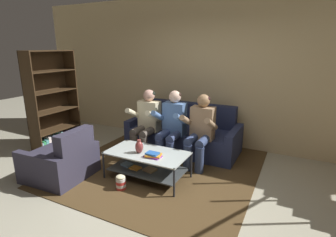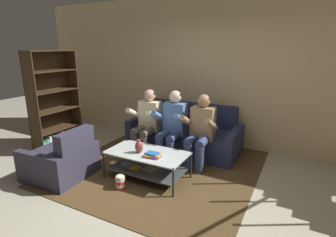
{
  "view_description": "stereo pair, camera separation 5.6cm",
  "coord_description": "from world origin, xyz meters",
  "px_view_note": "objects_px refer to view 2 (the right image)",
  "views": [
    {
      "loc": [
        1.54,
        -2.57,
        1.94
      ],
      "look_at": [
        -0.23,
        0.93,
        0.86
      ],
      "focal_mm": 28.0,
      "sensor_mm": 36.0,
      "label": 1
    },
    {
      "loc": [
        1.59,
        -2.54,
        1.94
      ],
      "look_at": [
        -0.23,
        0.93,
        0.86
      ],
      "focal_mm": 28.0,
      "sensor_mm": 36.0,
      "label": 2
    }
  ],
  "objects_px": {
    "book_stack": "(153,155)",
    "coffee_table": "(147,161)",
    "person_seated_left": "(147,120)",
    "armchair": "(62,161)",
    "popcorn_tub": "(120,182)",
    "couch": "(184,135)",
    "bookshelf": "(53,112)",
    "person_seated_middle": "(172,123)",
    "person_seated_right": "(200,128)",
    "vase": "(139,147)"
  },
  "relations": [
    {
      "from": "person_seated_left",
      "to": "person_seated_right",
      "type": "distance_m",
      "value": 1.03
    },
    {
      "from": "coffee_table",
      "to": "armchair",
      "type": "xyz_separation_m",
      "value": [
        -1.17,
        -0.56,
        -0.02
      ]
    },
    {
      "from": "armchair",
      "to": "person_seated_middle",
      "type": "bearing_deg",
      "value": 48.28
    },
    {
      "from": "book_stack",
      "to": "armchair",
      "type": "height_order",
      "value": "armchair"
    },
    {
      "from": "armchair",
      "to": "popcorn_tub",
      "type": "distance_m",
      "value": 1.03
    },
    {
      "from": "couch",
      "to": "person_seated_right",
      "type": "relative_size",
      "value": 1.75
    },
    {
      "from": "book_stack",
      "to": "coffee_table",
      "type": "bearing_deg",
      "value": 149.1
    },
    {
      "from": "popcorn_tub",
      "to": "person_seated_right",
      "type": "bearing_deg",
      "value": 60.41
    },
    {
      "from": "couch",
      "to": "book_stack",
      "type": "bearing_deg",
      "value": -84.64
    },
    {
      "from": "bookshelf",
      "to": "armchair",
      "type": "distance_m",
      "value": 1.48
    },
    {
      "from": "person_seated_middle",
      "to": "vase",
      "type": "bearing_deg",
      "value": -98.19
    },
    {
      "from": "couch",
      "to": "person_seated_middle",
      "type": "relative_size",
      "value": 1.72
    },
    {
      "from": "person_seated_right",
      "to": "coffee_table",
      "type": "relative_size",
      "value": 0.99
    },
    {
      "from": "person_seated_middle",
      "to": "book_stack",
      "type": "distance_m",
      "value": 0.93
    },
    {
      "from": "couch",
      "to": "vase",
      "type": "xyz_separation_m",
      "value": [
        -0.12,
        -1.38,
        0.23
      ]
    },
    {
      "from": "person_seated_right",
      "to": "book_stack",
      "type": "xyz_separation_m",
      "value": [
        -0.38,
        -0.89,
        -0.2
      ]
    },
    {
      "from": "person_seated_middle",
      "to": "coffee_table",
      "type": "distance_m",
      "value": 0.88
    },
    {
      "from": "book_stack",
      "to": "armchair",
      "type": "bearing_deg",
      "value": -161.11
    },
    {
      "from": "person_seated_left",
      "to": "coffee_table",
      "type": "relative_size",
      "value": 0.99
    },
    {
      "from": "armchair",
      "to": "popcorn_tub",
      "type": "xyz_separation_m",
      "value": [
        1.02,
        0.11,
        -0.15
      ]
    },
    {
      "from": "coffee_table",
      "to": "book_stack",
      "type": "height_order",
      "value": "book_stack"
    },
    {
      "from": "vase",
      "to": "person_seated_right",
      "type": "bearing_deg",
      "value": 53.22
    },
    {
      "from": "person_seated_right",
      "to": "couch",
      "type": "bearing_deg",
      "value": 134.25
    },
    {
      "from": "person_seated_left",
      "to": "person_seated_middle",
      "type": "distance_m",
      "value": 0.51
    },
    {
      "from": "person_seated_right",
      "to": "bookshelf",
      "type": "xyz_separation_m",
      "value": [
        -2.84,
        -0.51,
        0.06
      ]
    },
    {
      "from": "couch",
      "to": "coffee_table",
      "type": "distance_m",
      "value": 1.32
    },
    {
      "from": "couch",
      "to": "popcorn_tub",
      "type": "distance_m",
      "value": 1.79
    },
    {
      "from": "vase",
      "to": "popcorn_tub",
      "type": "xyz_separation_m",
      "value": [
        -0.07,
        -0.39,
        -0.41
      ]
    },
    {
      "from": "person_seated_right",
      "to": "coffee_table",
      "type": "height_order",
      "value": "person_seated_right"
    },
    {
      "from": "book_stack",
      "to": "armchair",
      "type": "relative_size",
      "value": 0.28
    },
    {
      "from": "person_seated_middle",
      "to": "popcorn_tub",
      "type": "relative_size",
      "value": 5.66
    },
    {
      "from": "coffee_table",
      "to": "bookshelf",
      "type": "distance_m",
      "value": 2.35
    },
    {
      "from": "person_seated_right",
      "to": "armchair",
      "type": "height_order",
      "value": "person_seated_right"
    },
    {
      "from": "couch",
      "to": "person_seated_left",
      "type": "relative_size",
      "value": 1.75
    },
    {
      "from": "person_seated_middle",
      "to": "coffee_table",
      "type": "xyz_separation_m",
      "value": [
        -0.03,
        -0.79,
        -0.38
      ]
    },
    {
      "from": "person_seated_left",
      "to": "vase",
      "type": "relative_size",
      "value": 5.89
    },
    {
      "from": "coffee_table",
      "to": "vase",
      "type": "height_order",
      "value": "vase"
    },
    {
      "from": "armchair",
      "to": "popcorn_tub",
      "type": "bearing_deg",
      "value": 6.18
    },
    {
      "from": "person_seated_left",
      "to": "book_stack",
      "type": "height_order",
      "value": "person_seated_left"
    },
    {
      "from": "coffee_table",
      "to": "popcorn_tub",
      "type": "bearing_deg",
      "value": -109.13
    },
    {
      "from": "coffee_table",
      "to": "bookshelf",
      "type": "bearing_deg",
      "value": 172.97
    },
    {
      "from": "armchair",
      "to": "coffee_table",
      "type": "bearing_deg",
      "value": 25.49
    },
    {
      "from": "couch",
      "to": "coffee_table",
      "type": "height_order",
      "value": "couch"
    },
    {
      "from": "coffee_table",
      "to": "armchair",
      "type": "height_order",
      "value": "armchair"
    },
    {
      "from": "person_seated_right",
      "to": "popcorn_tub",
      "type": "distance_m",
      "value": 1.53
    },
    {
      "from": "person_seated_right",
      "to": "vase",
      "type": "relative_size",
      "value": 5.88
    },
    {
      "from": "vase",
      "to": "person_seated_middle",
      "type": "bearing_deg",
      "value": 81.81
    },
    {
      "from": "person_seated_right",
      "to": "coffee_table",
      "type": "xyz_separation_m",
      "value": [
        -0.55,
        -0.79,
        -0.37
      ]
    },
    {
      "from": "armchair",
      "to": "popcorn_tub",
      "type": "relative_size",
      "value": 4.22
    },
    {
      "from": "coffee_table",
      "to": "popcorn_tub",
      "type": "distance_m",
      "value": 0.5
    }
  ]
}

